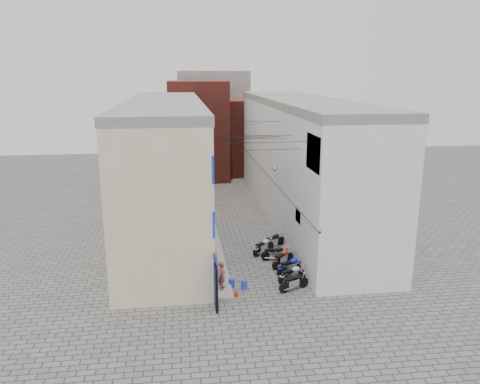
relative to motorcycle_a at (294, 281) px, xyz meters
name	(u,v)px	position (x,y,z in m)	size (l,w,h in m)	color
ground	(267,300)	(-1.58, -0.91, -0.52)	(90.00, 90.00, 0.00)	#595653
plinth	(208,219)	(-3.63, 12.09, -0.39)	(0.90, 26.00, 0.25)	slate
building_left	(166,163)	(-6.56, 12.04, 3.98)	(5.10, 27.00, 9.00)	beige
building_right	(301,160)	(3.42, 12.09, 3.99)	(5.94, 26.00, 9.00)	silver
building_far_brick_left	(198,130)	(-3.58, 27.09, 4.48)	(6.00, 6.00, 10.00)	maroon
building_far_brick_right	(243,137)	(1.42, 29.09, 3.48)	(5.00, 6.00, 8.00)	maroon
building_far_concrete	(213,120)	(-1.58, 33.09, 4.98)	(8.00, 5.00, 11.00)	slate
far_shopfront	(220,171)	(-1.58, 24.29, 0.68)	(2.00, 0.30, 2.40)	black
overhead_wires	(245,135)	(-1.58, 6.74, 6.61)	(5.80, 13.02, 1.32)	black
motorcycle_a	(294,281)	(0.00, 0.00, 0.00)	(0.57, 1.79, 1.04)	black
motorcycle_b	(293,273)	(0.17, 0.93, 0.00)	(0.56, 1.78, 1.03)	#B8B7BD
motorcycle_c	(291,265)	(0.32, 1.94, 0.03)	(0.60, 1.90, 1.10)	#0B18AD
motorcycle_d	(283,257)	(0.12, 3.11, 0.04)	(0.61, 1.94, 1.12)	#9B250B
motorcycle_e	(276,252)	(-0.12, 3.94, -0.01)	(0.56, 1.76, 1.02)	black
motorcycle_f	(264,245)	(-0.65, 5.11, 0.02)	(0.59, 1.86, 1.08)	silver
motorcycle_g	(274,240)	(0.19, 6.05, 0.01)	(0.58, 1.83, 1.06)	black
person_a	(222,275)	(-3.66, 0.09, 0.47)	(0.54, 0.35, 1.48)	#9B4238
person_b	(209,233)	(-3.88, 6.57, 0.45)	(0.69, 0.54, 1.43)	#2D3244
water_jug_near	(244,285)	(-2.51, 0.44, -0.27)	(0.32, 0.32, 0.51)	blue
water_jug_far	(232,283)	(-3.13, 0.72, -0.27)	(0.32, 0.32, 0.50)	#223BAB
red_crate	(234,294)	(-3.13, -0.29, -0.41)	(0.35, 0.26, 0.22)	#9C2B0B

